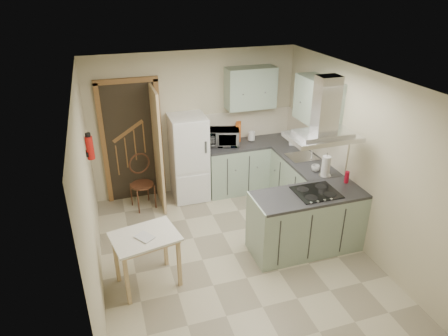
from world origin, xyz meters
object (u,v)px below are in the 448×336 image
object	(u,v)px
extractor_hood	(323,137)
drop_leaf_table	(147,260)
microwave	(224,137)
peninsula	(307,221)
bentwood_chair	(142,185)
fridge	(189,158)

from	to	relation	value
extractor_hood	drop_leaf_table	xyz separation A→B (m)	(-2.35, -0.05, -1.35)
drop_leaf_table	microwave	distance (m)	2.75
extractor_hood	drop_leaf_table	bearing A→B (deg)	-178.76
peninsula	drop_leaf_table	distance (m)	2.26
peninsula	bentwood_chair	size ratio (longest dim) A/B	1.82
fridge	bentwood_chair	distance (m)	0.91
fridge	peninsula	size ratio (longest dim) A/B	0.97
extractor_hood	bentwood_chair	bearing A→B (deg)	139.27
peninsula	extractor_hood	size ratio (longest dim) A/B	1.72
extractor_hood	microwave	world-z (taller)	extractor_hood
peninsula	microwave	world-z (taller)	microwave
fridge	extractor_hood	size ratio (longest dim) A/B	1.67
fridge	drop_leaf_table	xyz separation A→B (m)	(-1.03, -2.03, -0.38)
peninsula	drop_leaf_table	size ratio (longest dim) A/B	1.98
fridge	peninsula	bearing A→B (deg)	-58.26
drop_leaf_table	bentwood_chair	distance (m)	1.93
drop_leaf_table	bentwood_chair	size ratio (longest dim) A/B	0.92
fridge	extractor_hood	bearing A→B (deg)	-56.21
peninsula	bentwood_chair	world-z (taller)	peninsula
extractor_hood	microwave	distance (m)	2.23
fridge	bentwood_chair	xyz separation A→B (m)	(-0.84, -0.12, -0.32)
fridge	microwave	size ratio (longest dim) A/B	2.94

